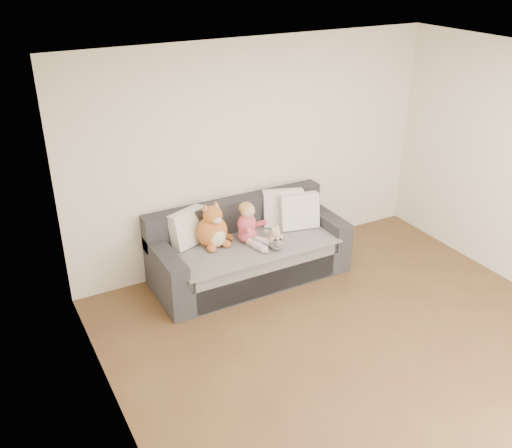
{
  "coord_description": "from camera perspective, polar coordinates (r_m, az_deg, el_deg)",
  "views": [
    {
      "loc": [
        -2.96,
        -2.97,
        3.48
      ],
      "look_at": [
        -0.33,
        1.87,
        0.75
      ],
      "focal_mm": 40.0,
      "sensor_mm": 36.0,
      "label": 1
    }
  ],
  "objects": [
    {
      "name": "cushion_left",
      "position": [
        6.28,
        -6.79,
        -0.38
      ],
      "size": [
        0.48,
        0.34,
        0.41
      ],
      "rotation": [
        0.0,
        0.0,
        0.37
      ],
      "color": "silver",
      "rests_on": "sofa"
    },
    {
      "name": "cushion_right_back",
      "position": [
        6.68,
        2.72,
        1.65
      ],
      "size": [
        0.51,
        0.36,
        0.45
      ],
      "rotation": [
        0.0,
        0.0,
        -0.35
      ],
      "color": "silver",
      "rests_on": "sofa"
    },
    {
      "name": "plush_cat",
      "position": [
        6.24,
        -4.34,
        -0.51
      ],
      "size": [
        0.43,
        0.39,
        0.54
      ],
      "rotation": [
        0.0,
        0.0,
        0.12
      ],
      "color": "#C15E2A",
      "rests_on": "sofa"
    },
    {
      "name": "plush_cow",
      "position": [
        6.18,
        2.03,
        -2.04
      ],
      "size": [
        0.14,
        0.21,
        0.17
      ],
      "rotation": [
        0.0,
        0.0,
        -0.19
      ],
      "color": "white",
      "rests_on": "sofa"
    },
    {
      "name": "teddy_bear",
      "position": [
        6.25,
        1.96,
        -1.42
      ],
      "size": [
        0.19,
        0.15,
        0.24
      ],
      "rotation": [
        0.0,
        0.0,
        0.26
      ],
      "color": "#D1AD91",
      "rests_on": "sofa"
    },
    {
      "name": "sofa",
      "position": [
        6.5,
        -0.8,
        -2.82
      ],
      "size": [
        2.2,
        0.94,
        0.85
      ],
      "color": "#28282D",
      "rests_on": "ground"
    },
    {
      "name": "sippy_cup",
      "position": [
        6.26,
        -0.24,
        -1.79
      ],
      "size": [
        0.09,
        0.07,
        0.1
      ],
      "rotation": [
        0.0,
        0.0,
        0.27
      ],
      "color": "#42328A",
      "rests_on": "sofa"
    },
    {
      "name": "toddler",
      "position": [
        6.28,
        -0.65,
        -0.2
      ],
      "size": [
        0.34,
        0.49,
        0.48
      ],
      "rotation": [
        0.0,
        0.0,
        0.35
      ],
      "color": "#D34C4A",
      "rests_on": "sofa"
    },
    {
      "name": "room_shell",
      "position": [
        5.0,
        11.33,
        -0.04
      ],
      "size": [
        5.0,
        5.0,
        5.0
      ],
      "color": "brown",
      "rests_on": "ground"
    },
    {
      "name": "cushion_right_front",
      "position": [
        6.63,
        4.33,
        1.3
      ],
      "size": [
        0.49,
        0.3,
        0.43
      ],
      "rotation": [
        0.0,
        0.0,
        -0.23
      ],
      "color": "silver",
      "rests_on": "sofa"
    }
  ]
}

